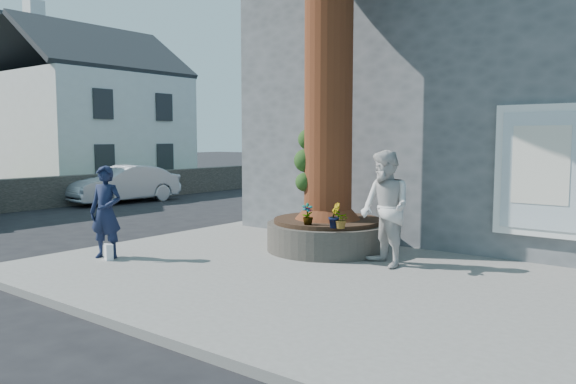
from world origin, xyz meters
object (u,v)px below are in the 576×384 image
Objects in this scene: woman at (385,209)px; car_silver at (123,184)px; planter at (327,235)px; man at (106,212)px.

car_silver is (-12.12, 3.60, -0.44)m from woman.
car_silver is at bearing 164.00° from planter.
woman reaches higher than car_silver.
car_silver is (-7.91, 6.06, -0.29)m from man.
woman reaches higher than planter.
woman is 0.49× the size of car_silver.
planter is 4.07m from man.
car_silver is at bearing -166.82° from woman.
man is 0.85× the size of woman.
planter is 1.75m from woman.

